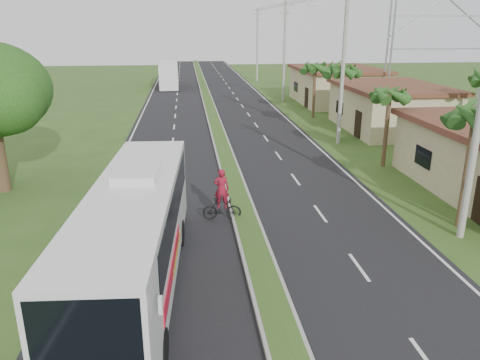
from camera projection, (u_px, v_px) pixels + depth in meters
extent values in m
plane|color=#2F501D|center=(262.00, 273.00, 16.25)|extent=(180.00, 180.00, 0.00)
cube|color=black|center=(220.00, 140.00, 35.10)|extent=(14.00, 160.00, 0.02)
cube|color=gray|center=(220.00, 139.00, 35.08)|extent=(1.20, 160.00, 0.17)
cube|color=#2F501D|center=(220.00, 137.00, 35.05)|extent=(0.95, 160.00, 0.02)
cube|color=silver|center=(129.00, 142.00, 34.38)|extent=(0.12, 160.00, 0.01)
cube|color=silver|center=(307.00, 137.00, 35.83)|extent=(0.12, 160.00, 0.01)
cube|color=tan|center=(389.00, 109.00, 37.98)|extent=(7.00, 10.00, 3.35)
cube|color=#4C341B|center=(392.00, 87.00, 37.40)|extent=(7.60, 10.60, 0.32)
cube|color=tan|center=(336.00, 87.00, 51.15)|extent=(8.00, 11.00, 3.50)
cube|color=#4C341B|center=(338.00, 69.00, 50.55)|extent=(8.60, 11.60, 0.32)
cylinder|color=#473321|center=(467.00, 171.00, 19.26)|extent=(0.26, 0.26, 5.00)
cylinder|color=#473321|center=(386.00, 129.00, 27.86)|extent=(0.26, 0.26, 4.60)
cylinder|color=#473321|center=(340.00, 104.00, 34.26)|extent=(0.26, 0.26, 5.40)
cylinder|color=#473321|center=(314.00, 91.00, 42.90)|extent=(0.26, 0.26, 4.80)
sphere|color=#144312|center=(7.00, 99.00, 22.02)|extent=(3.40, 3.40, 3.40)
cylinder|color=gray|center=(344.00, 58.00, 32.25)|extent=(0.28, 0.28, 12.00)
cube|color=gray|center=(330.00, 4.00, 31.01)|extent=(2.40, 0.10, 0.10)
cylinder|color=gray|center=(284.00, 51.00, 51.26)|extent=(0.28, 0.28, 11.00)
cube|color=gray|center=(286.00, 5.00, 49.77)|extent=(1.60, 0.12, 0.12)
cube|color=gray|center=(285.00, 13.00, 50.03)|extent=(1.20, 0.10, 0.10)
cylinder|color=gray|center=(257.00, 45.00, 70.19)|extent=(0.28, 0.28, 10.50)
cube|color=gray|center=(258.00, 14.00, 68.78)|extent=(1.60, 0.12, 0.12)
cube|color=gray|center=(258.00, 20.00, 69.04)|extent=(1.20, 0.10, 0.10)
cylinder|color=gray|center=(392.00, 49.00, 44.01)|extent=(0.18, 0.18, 12.00)
cylinder|color=gray|center=(387.00, 49.00, 44.95)|extent=(0.18, 0.18, 12.00)
cube|color=gray|center=(439.00, 49.00, 45.02)|extent=(10.00, 0.14, 0.14)
cube|color=gray|center=(443.00, 16.00, 44.07)|extent=(10.00, 0.14, 0.14)
cube|color=silver|center=(135.00, 233.00, 14.71)|extent=(3.16, 11.87, 3.08)
cube|color=black|center=(137.00, 206.00, 15.05)|extent=(3.07, 9.53, 1.23)
cube|color=black|center=(86.00, 337.00, 9.05)|extent=(2.21, 0.27, 1.73)
cube|color=red|center=(131.00, 269.00, 13.79)|extent=(2.80, 5.23, 0.54)
cube|color=gold|center=(139.00, 253.00, 15.26)|extent=(2.67, 3.08, 0.24)
cube|color=silver|center=(138.00, 171.00, 15.29)|extent=(1.51, 2.43, 0.27)
cylinder|color=black|center=(71.00, 352.00, 11.59)|extent=(0.37, 1.04, 1.02)
cylinder|color=black|center=(161.00, 348.00, 11.70)|extent=(0.37, 1.04, 1.02)
cylinder|color=black|center=(122.00, 234.00, 18.08)|extent=(0.37, 1.04, 1.02)
cylinder|color=black|center=(180.00, 233.00, 18.20)|extent=(0.37, 1.04, 1.02)
cube|color=white|center=(169.00, 74.00, 64.53)|extent=(2.65, 11.14, 3.09)
cube|color=black|center=(168.00, 67.00, 64.69)|extent=(2.64, 8.25, 1.05)
cube|color=#D44E15|center=(169.00, 80.00, 63.80)|extent=(2.58, 5.36, 0.34)
cylinder|color=black|center=(161.00, 88.00, 60.47)|extent=(0.31, 0.93, 0.93)
cylinder|color=black|center=(177.00, 87.00, 60.74)|extent=(0.31, 0.93, 0.93)
cylinder|color=black|center=(162.00, 80.00, 68.63)|extent=(0.31, 0.93, 0.93)
cylinder|color=black|center=(177.00, 80.00, 68.90)|extent=(0.31, 0.93, 0.93)
imported|color=black|center=(222.00, 209.00, 20.55)|extent=(1.74, 0.64, 1.02)
imported|color=maroon|center=(222.00, 189.00, 20.25)|extent=(0.70, 0.49, 1.80)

